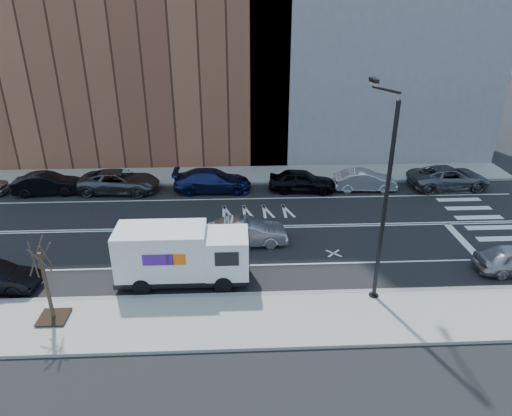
{
  "coord_description": "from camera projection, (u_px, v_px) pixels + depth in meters",
  "views": [
    {
      "loc": [
        0.85,
        -24.37,
        12.45
      ],
      "look_at": [
        1.95,
        -0.29,
        1.4
      ],
      "focal_mm": 32.0,
      "sensor_mm": 36.0,
      "label": 1
    }
  ],
  "objects": [
    {
      "name": "far_parked_c",
      "position": [
        119.0,
        181.0,
        32.12
      ],
      "size": [
        5.73,
        2.97,
        1.54
      ],
      "primitive_type": "imported",
      "rotation": [
        0.0,
        0.0,
        1.5
      ],
      "color": "#46484D",
      "rests_on": "ground"
    },
    {
      "name": "bldg_brick",
      "position": [
        123.0,
        19.0,
        36.54
      ],
      "size": [
        26.0,
        10.0,
        22.0
      ],
      "primitive_type": "cube",
      "color": "brown",
      "rests_on": "ground"
    },
    {
      "name": "far_parked_d",
      "position": [
        212.0,
        180.0,
        32.24
      ],
      "size": [
        5.48,
        2.29,
        1.58
      ],
      "primitive_type": "imported",
      "rotation": [
        0.0,
        0.0,
        1.56
      ],
      "color": "#161F4E",
      "rests_on": "ground"
    },
    {
      "name": "crosswalk",
      "position": [
        484.0,
        222.0,
        27.95
      ],
      "size": [
        3.0,
        14.0,
        0.01
      ],
      "primitive_type": null,
      "color": "white",
      "rests_on": "ground"
    },
    {
      "name": "far_parked_g",
      "position": [
        449.0,
        177.0,
        32.79
      ],
      "size": [
        5.84,
        2.96,
        1.58
      ],
      "primitive_type": "imported",
      "rotation": [
        0.0,
        0.0,
        1.63
      ],
      "color": "#55575D",
      "rests_on": "ground"
    },
    {
      "name": "far_parked_e",
      "position": [
        302.0,
        181.0,
        32.21
      ],
      "size": [
        4.8,
        2.37,
        1.57
      ],
      "primitive_type": "imported",
      "rotation": [
        0.0,
        0.0,
        1.46
      ],
      "color": "black",
      "rests_on": "ground"
    },
    {
      "name": "fedex_van",
      "position": [
        182.0,
        254.0,
        21.5
      ],
      "size": [
        6.29,
        2.26,
        2.87
      ],
      "rotation": [
        0.0,
        0.0,
        -0.0
      ],
      "color": "black",
      "rests_on": "ground"
    },
    {
      "name": "street_tree",
      "position": [
        48.0,
        293.0,
        18.76
      ],
      "size": [
        1.2,
        1.2,
        3.75
      ],
      "color": "black",
      "rests_on": "ground"
    },
    {
      "name": "driving_sedan",
      "position": [
        246.0,
        232.0,
        25.2
      ],
      "size": [
        4.58,
        1.82,
        1.48
      ],
      "primitive_type": "imported",
      "rotation": [
        0.0,
        0.0,
        1.63
      ],
      "color": "#ABABB0",
      "rests_on": "ground"
    },
    {
      "name": "streetlight",
      "position": [
        383.0,
        192.0,
        19.18
      ],
      "size": [
        0.44,
        4.02,
        9.34
      ],
      "color": "black",
      "rests_on": "ground"
    },
    {
      "name": "sidewalk_near",
      "position": [
        219.0,
        321.0,
        19.26
      ],
      "size": [
        44.0,
        3.6,
        0.15
      ],
      "primitive_type": "cube",
      "color": "gray",
      "rests_on": "ground"
    },
    {
      "name": "curb_near",
      "position": [
        220.0,
        296.0,
        20.89
      ],
      "size": [
        44.0,
        0.25,
        0.17
      ],
      "primitive_type": "cube",
      "color": "gray",
      "rests_on": "ground"
    },
    {
      "name": "sidewalk_far",
      "position": [
        225.0,
        175.0,
        35.25
      ],
      "size": [
        44.0,
        3.6,
        0.15
      ],
      "primitive_type": "cube",
      "color": "gray",
      "rests_on": "ground"
    },
    {
      "name": "road_markings",
      "position": [
        223.0,
        228.0,
        27.28
      ],
      "size": [
        40.0,
        8.6,
        0.01
      ],
      "primitive_type": null,
      "color": "white",
      "rests_on": "ground"
    },
    {
      "name": "curb_far",
      "position": [
        225.0,
        184.0,
        33.61
      ],
      "size": [
        44.0,
        0.25,
        0.17
      ],
      "primitive_type": "cube",
      "color": "gray",
      "rests_on": "ground"
    },
    {
      "name": "far_parked_f",
      "position": [
        365.0,
        180.0,
        32.44
      ],
      "size": [
        4.44,
        1.66,
        1.45
      ],
      "primitive_type": "imported",
      "rotation": [
        0.0,
        0.0,
        1.54
      ],
      "color": "silver",
      "rests_on": "ground"
    },
    {
      "name": "far_parked_b",
      "position": [
        47.0,
        184.0,
        31.77
      ],
      "size": [
        4.63,
        1.87,
        1.49
      ],
      "primitive_type": "imported",
      "rotation": [
        0.0,
        0.0,
        1.64
      ],
      "color": "black",
      "rests_on": "ground"
    },
    {
      "name": "ground",
      "position": [
        223.0,
        228.0,
        27.29
      ],
      "size": [
        120.0,
        120.0,
        0.0
      ],
      "primitive_type": "plane",
      "color": "black",
      "rests_on": "ground"
    }
  ]
}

